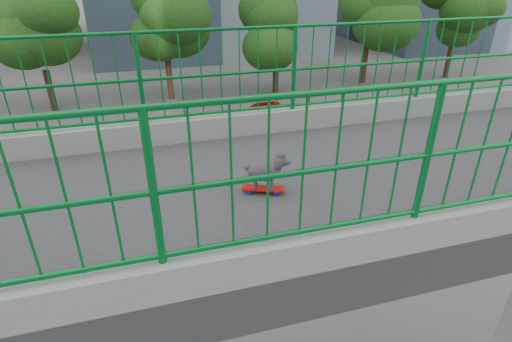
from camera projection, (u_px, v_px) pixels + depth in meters
The scene contains 9 objects.
road at pixel (109, 192), 17.92m from camera, with size 18.00×90.00×0.02m, color black.
street_trees at pixel (121, 35), 27.10m from camera, with size 5.30×60.40×7.26m.
skateboard at pixel (263, 189), 4.16m from camera, with size 0.28×0.44×0.06m.
poodle at pixel (266, 170), 4.05m from camera, with size 0.30×0.44×0.39m.
car_1 at pixel (196, 212), 15.16m from camera, with size 1.58×4.54×1.49m, color silver.
car_2 at pixel (350, 153), 19.89m from camera, with size 2.38×5.15×1.43m, color #A5A6AB.
car_3 at pixel (145, 151), 20.24m from camera, with size 1.92×4.72×1.37m, color #A5A6AB.
car_4 at pixel (274, 114), 24.87m from camera, with size 1.84×4.56×1.56m, color #B10A07.
car_5 at pixel (42, 302), 11.30m from camera, with size 1.37×3.93×1.30m, color silver.
Camera 1 is at (3.66, 2.02, 9.13)m, focal length 28.25 mm.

